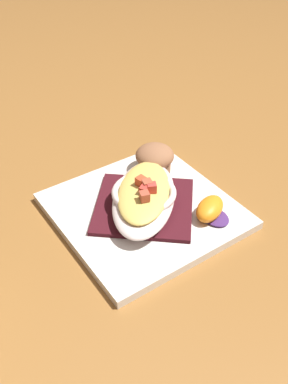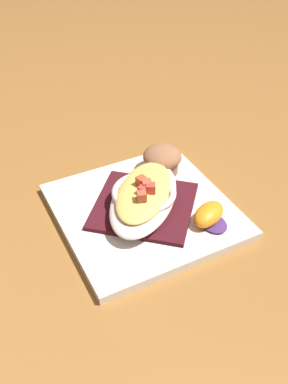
{
  "view_description": "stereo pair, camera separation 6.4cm",
  "coord_description": "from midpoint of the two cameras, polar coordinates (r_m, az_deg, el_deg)",
  "views": [
    {
      "loc": [
        -0.36,
        -0.34,
        0.45
      ],
      "look_at": [
        0.0,
        0.0,
        0.04
      ],
      "focal_mm": 40.92,
      "sensor_mm": 36.0,
      "label": 1
    },
    {
      "loc": [
        -0.31,
        -0.39,
        0.45
      ],
      "look_at": [
        0.0,
        0.0,
        0.04
      ],
      "focal_mm": 40.92,
      "sensor_mm": 36.0,
      "label": 2
    }
  ],
  "objects": [
    {
      "name": "square_plate",
      "position": [
        0.66,
        -2.76,
        -2.57
      ],
      "size": [
        0.3,
        0.3,
        0.01
      ],
      "primitive_type": "cube",
      "rotation": [
        0.0,
        0.0,
        -0.21
      ],
      "color": "white",
      "rests_on": "ground_plane"
    },
    {
      "name": "folded_napkin",
      "position": [
        0.66,
        -2.79,
        -1.92
      ],
      "size": [
        0.2,
        0.2,
        0.01
      ],
      "primitive_type": "cube",
      "rotation": [
        0.0,
        0.0,
        0.65
      ],
      "color": "#401119",
      "rests_on": "square_plate"
    },
    {
      "name": "gratin_dish",
      "position": [
        0.64,
        -2.84,
        -0.49
      ],
      "size": [
        0.2,
        0.18,
        0.05
      ],
      "color": "silver",
      "rests_on": "folded_napkin"
    },
    {
      "name": "orange_garnish",
      "position": [
        0.64,
        5.85,
        -2.45
      ],
      "size": [
        0.07,
        0.06,
        0.03
      ],
      "color": "#482969",
      "rests_on": "square_plate"
    },
    {
      "name": "ground_plane",
      "position": [
        0.67,
        -2.74,
        -3.0
      ],
      "size": [
        2.6,
        2.6,
        0.0
      ],
      "primitive_type": "plane",
      "color": "#91602E"
    },
    {
      "name": "muffin",
      "position": [
        0.72,
        -1.14,
        4.31
      ],
      "size": [
        0.06,
        0.06,
        0.05
      ],
      "color": "#946543",
      "rests_on": "square_plate"
    }
  ]
}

